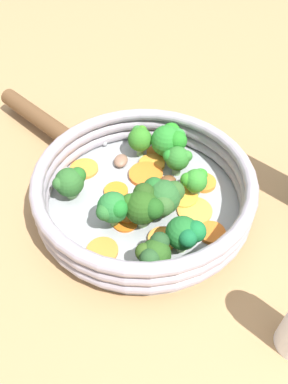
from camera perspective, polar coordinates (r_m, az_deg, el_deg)
ground_plane at (r=0.50m, az=-0.00°, el=-2.12°), size 4.00×4.00×0.00m
skillet at (r=0.50m, az=-0.00°, el=-1.66°), size 0.26×0.26×0.01m
skillet_rim_wall at (r=0.47m, az=-0.00°, el=0.83°), size 0.28×0.28×0.05m
skillet_handle at (r=0.62m, az=-15.39°, el=10.57°), size 0.19×0.03×0.03m
skillet_rivet_left at (r=0.57m, az=-6.04°, el=7.40°), size 0.01×0.01×0.01m
skillet_rivet_right at (r=0.54m, az=-12.00°, el=3.60°), size 0.01×0.01×0.01m
carrot_slice_0 at (r=0.50m, az=-4.29°, el=0.17°), size 0.05×0.05×0.00m
carrot_slice_1 at (r=0.50m, az=2.38°, el=-0.36°), size 0.04×0.04×0.00m
carrot_slice_2 at (r=0.50m, az=6.00°, el=-0.76°), size 0.05×0.05×0.01m
carrot_slice_3 at (r=0.54m, az=1.21°, el=4.31°), size 0.05×0.05×0.01m
carrot_slice_4 at (r=0.56m, az=2.09°, el=5.96°), size 0.03×0.03×0.00m
carrot_slice_5 at (r=0.46m, az=10.29°, el=-6.12°), size 0.05×0.05×0.01m
carrot_slice_6 at (r=0.44m, az=-6.37°, el=-8.86°), size 0.04×0.04×0.00m
carrot_slice_7 at (r=0.52m, az=0.28°, el=2.69°), size 0.07×0.07×0.01m
carrot_slice_8 at (r=0.52m, az=8.99°, el=1.44°), size 0.05×0.05×0.01m
carrot_slice_9 at (r=0.48m, az=-2.49°, el=-2.82°), size 0.05×0.05×0.01m
carrot_slice_10 at (r=0.45m, az=2.79°, el=-7.16°), size 0.04×0.04×0.00m
carrot_slice_11 at (r=0.47m, az=-2.87°, el=-4.53°), size 0.04×0.04×0.00m
carrot_slice_12 at (r=0.54m, az=-9.13°, el=3.53°), size 0.05×0.05×0.00m
carrot_slice_13 at (r=0.48m, az=7.74°, el=-2.80°), size 0.05×0.05×0.00m
broccoli_floret_0 at (r=0.44m, az=-0.18°, el=-2.05°), size 0.05×0.05×0.05m
broccoli_floret_1 at (r=0.49m, az=-11.23°, el=1.54°), size 0.04×0.05×0.04m
broccoli_floret_2 at (r=0.41m, az=1.54°, el=-9.28°), size 0.04×0.05×0.04m
broccoli_floret_3 at (r=0.53m, az=3.96°, el=7.99°), size 0.05×0.05×0.05m
broccoli_floret_4 at (r=0.54m, az=-0.64°, el=8.19°), size 0.04×0.04×0.05m
broccoli_floret_5 at (r=0.49m, az=7.84°, el=1.81°), size 0.03×0.04×0.04m
broccoli_floret_6 at (r=0.51m, az=5.14°, el=5.07°), size 0.03×0.03×0.04m
broccoli_floret_7 at (r=0.44m, az=-5.08°, el=-2.33°), size 0.04×0.04×0.05m
broccoli_floret_8 at (r=0.42m, az=6.30°, el=-6.31°), size 0.04×0.04×0.05m
broccoli_floret_9 at (r=0.46m, az=2.89°, el=-0.72°), size 0.05×0.05×0.05m
mushroom_piece_0 at (r=0.54m, az=-3.54°, el=4.79°), size 0.03×0.03×0.01m
mushroom_piece_1 at (r=0.51m, az=3.62°, el=1.68°), size 0.03×0.03×0.01m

